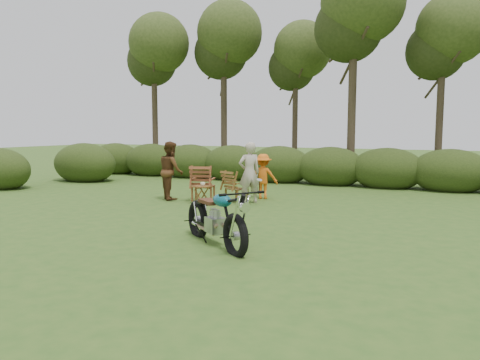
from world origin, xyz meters
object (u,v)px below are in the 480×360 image
at_px(lawn_chair_left, 203,200).
at_px(child, 263,199).
at_px(motorcycle, 215,244).
at_px(lawn_chair_right, 237,202).
at_px(side_table, 201,195).
at_px(adult_b, 172,199).
at_px(adult_a, 249,203).
at_px(cup, 203,184).

height_order(lawn_chair_left, child, child).
relative_size(motorcycle, lawn_chair_left, 2.18).
height_order(lawn_chair_right, side_table, side_table).
xyz_separation_m(motorcycle, adult_b, (-3.70, 4.10, 0.00)).
height_order(side_table, child, child).
bearing_deg(adult_a, adult_b, -34.89).
height_order(lawn_chair_left, adult_b, adult_b).
bearing_deg(cup, lawn_chair_right, 48.31).
distance_m(motorcycle, side_table, 4.55).
relative_size(lawn_chair_right, lawn_chair_left, 0.87).
distance_m(motorcycle, cup, 4.57).
distance_m(lawn_chair_left, cup, 0.81).
relative_size(lawn_chair_left, side_table, 2.04).
relative_size(side_table, cup, 3.79).
height_order(lawn_chair_right, lawn_chair_left, lawn_chair_left).
relative_size(motorcycle, side_table, 4.44).
bearing_deg(child, adult_a, 70.57).
bearing_deg(lawn_chair_left, cup, 101.47).
bearing_deg(lawn_chair_left, adult_a, 167.14).
bearing_deg(cup, side_table, -162.98).
bearing_deg(lawn_chair_right, side_table, 67.45).
bearing_deg(child, cup, 36.43).
distance_m(lawn_chair_right, adult_b, 1.95).
height_order(motorcycle, side_table, motorcycle).
height_order(motorcycle, adult_b, adult_b).
distance_m(lawn_chair_right, adult_a, 0.44).
height_order(motorcycle, child, child).
distance_m(motorcycle, child, 5.54).
xyz_separation_m(cup, adult_a, (1.10, 0.65, -0.54)).
relative_size(adult_a, adult_b, 1.00).
bearing_deg(child, adult_b, 10.36).
height_order(adult_b, child, adult_b).
bearing_deg(side_table, child, 53.80).
xyz_separation_m(lawn_chair_left, adult_b, (-0.93, -0.23, 0.00)).
bearing_deg(adult_a, lawn_chair_left, -38.55).
xyz_separation_m(cup, child, (1.12, 1.57, -0.54)).
bearing_deg(motorcycle, adult_b, 168.22).
xyz_separation_m(motorcycle, side_table, (-2.51, 3.79, 0.25)).
relative_size(lawn_chair_left, adult_b, 0.59).
bearing_deg(lawn_chair_right, adult_a, -172.28).
relative_size(side_table, adult_a, 0.29).
distance_m(side_table, child, 1.98).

